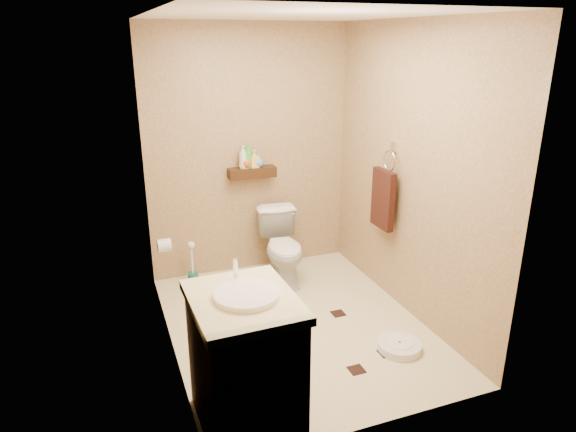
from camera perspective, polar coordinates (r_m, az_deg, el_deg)
name	(u,v)px	position (r m, az deg, el deg)	size (l,w,h in m)	color
ground	(296,325)	(4.35, 0.89, -12.02)	(2.50, 2.50, 0.00)	beige
wall_back	(249,153)	(5.01, -4.32, 7.04)	(2.00, 0.04, 2.40)	tan
wall_front	(382,246)	(2.80, 10.45, -3.26)	(2.00, 0.04, 2.40)	tan
wall_left	(162,200)	(3.63, -13.88, 1.75)	(0.04, 2.50, 2.40)	tan
wall_right	(411,174)	(4.32, 13.46, 4.57)	(0.04, 2.50, 2.40)	tan
ceiling	(298,15)	(3.72, 1.10, 21.48)	(2.00, 2.50, 0.02)	white
wall_shelf	(252,173)	(4.98, -4.01, 4.84)	(0.46, 0.14, 0.10)	#3C2110
floor_accents	(300,328)	(4.31, 1.29, -12.30)	(1.21, 1.40, 0.01)	black
toilet	(283,247)	(4.94, -0.58, -3.51)	(0.38, 0.67, 0.68)	white
vanity	(245,361)	(3.16, -4.78, -15.75)	(0.60, 0.73, 1.00)	brown
bathroom_scale	(399,346)	(4.12, 12.27, -13.95)	(0.35, 0.35, 0.07)	white
toilet_brush	(193,269)	(5.04, -10.56, -5.77)	(0.10, 0.10, 0.43)	#186158
towel_ring	(384,196)	(4.54, 10.57, 2.16)	(0.12, 0.30, 0.76)	silver
toilet_paper	(164,245)	(4.44, -13.60, -3.19)	(0.12, 0.11, 0.12)	white
bottle_a	(243,157)	(4.91, -5.01, 6.57)	(0.09, 0.09, 0.22)	silver
bottle_b	(244,161)	(4.92, -4.94, 6.15)	(0.07, 0.07, 0.15)	orange
bottle_c	(246,161)	(4.93, -4.69, 6.15)	(0.11, 0.11, 0.15)	#BB4916
bottle_d	(248,156)	(4.93, -4.51, 6.70)	(0.09, 0.09, 0.24)	green
bottle_e	(254,159)	(4.95, -3.78, 6.39)	(0.08, 0.08, 0.17)	#FEBA54
bottle_f	(259,160)	(4.97, -3.30, 6.19)	(0.10, 0.10, 0.13)	#5386D0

